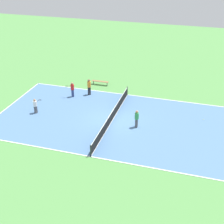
{
  "coord_description": "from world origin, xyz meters",
  "views": [
    {
      "loc": [
        23.84,
        7.12,
        14.46
      ],
      "look_at": [
        0.0,
        0.0,
        0.9
      ],
      "focal_mm": 50.0,
      "sensor_mm": 36.0,
      "label": 1
    }
  ],
  "objects_px": {
    "player_near_white": "(35,105)",
    "player_center_orange": "(89,86)",
    "bench": "(100,82)",
    "player_coach_red": "(72,89)",
    "tennis_ball_right_alley": "(203,120)",
    "player_far_green": "(137,118)",
    "tennis_ball_left_sideline": "(96,135)",
    "tennis_net": "(112,116)"
  },
  "relations": [
    {
      "from": "tennis_net",
      "to": "tennis_ball_left_sideline",
      "type": "xyz_separation_m",
      "value": [
        2.84,
        -0.56,
        -0.46
      ]
    },
    {
      "from": "player_coach_red",
      "to": "tennis_ball_right_alley",
      "type": "bearing_deg",
      "value": 146.43
    },
    {
      "from": "player_center_orange",
      "to": "tennis_ball_right_alley",
      "type": "relative_size",
      "value": 26.15
    },
    {
      "from": "player_center_orange",
      "to": "bench",
      "type": "bearing_deg",
      "value": 23.89
    },
    {
      "from": "player_center_orange",
      "to": "player_far_green",
      "type": "xyz_separation_m",
      "value": [
        5.13,
        6.34,
        -0.08
      ]
    },
    {
      "from": "tennis_ball_left_sideline",
      "to": "player_far_green",
      "type": "bearing_deg",
      "value": 128.24
    },
    {
      "from": "tennis_net",
      "to": "player_center_orange",
      "type": "distance_m",
      "value": 6.09
    },
    {
      "from": "player_far_green",
      "to": "tennis_ball_left_sideline",
      "type": "bearing_deg",
      "value": 132.77
    },
    {
      "from": "player_far_green",
      "to": "tennis_ball_right_alley",
      "type": "distance_m",
      "value": 6.49
    },
    {
      "from": "player_coach_red",
      "to": "tennis_net",
      "type": "bearing_deg",
      "value": 117.44
    },
    {
      "from": "bench",
      "to": "player_coach_red",
      "type": "xyz_separation_m",
      "value": [
        3.85,
        -1.8,
        0.56
      ]
    },
    {
      "from": "bench",
      "to": "tennis_ball_left_sideline",
      "type": "height_order",
      "value": "bench"
    },
    {
      "from": "player_near_white",
      "to": "player_center_orange",
      "type": "distance_m",
      "value": 6.37
    },
    {
      "from": "player_near_white",
      "to": "player_center_orange",
      "type": "relative_size",
      "value": 0.83
    },
    {
      "from": "player_far_green",
      "to": "tennis_ball_right_alley",
      "type": "bearing_deg",
      "value": -57.52
    },
    {
      "from": "bench",
      "to": "player_near_white",
      "type": "xyz_separation_m",
      "value": [
        8.2,
        -3.77,
        0.46
      ]
    },
    {
      "from": "tennis_ball_right_alley",
      "to": "player_near_white",
      "type": "bearing_deg",
      "value": -78.33
    },
    {
      "from": "bench",
      "to": "player_coach_red",
      "type": "distance_m",
      "value": 4.29
    },
    {
      "from": "player_coach_red",
      "to": "tennis_ball_left_sideline",
      "type": "bearing_deg",
      "value": 98.23
    },
    {
      "from": "bench",
      "to": "player_near_white",
      "type": "bearing_deg",
      "value": -114.7
    },
    {
      "from": "tennis_net",
      "to": "tennis_ball_left_sideline",
      "type": "relative_size",
      "value": 168.46
    },
    {
      "from": "tennis_net",
      "to": "bench",
      "type": "height_order",
      "value": "tennis_net"
    },
    {
      "from": "bench",
      "to": "tennis_ball_left_sideline",
      "type": "xyz_separation_m",
      "value": [
        10.35,
        3.09,
        -0.34
      ]
    },
    {
      "from": "tennis_ball_right_alley",
      "to": "bench",
      "type": "bearing_deg",
      "value": -113.06
    },
    {
      "from": "bench",
      "to": "tennis_ball_right_alley",
      "type": "height_order",
      "value": "bench"
    },
    {
      "from": "bench",
      "to": "player_center_orange",
      "type": "distance_m",
      "value": 2.97
    },
    {
      "from": "player_far_green",
      "to": "tennis_ball_right_alley",
      "type": "xyz_separation_m",
      "value": [
        -3.01,
        5.67,
        -0.91
      ]
    },
    {
      "from": "player_center_orange",
      "to": "player_far_green",
      "type": "distance_m",
      "value": 8.15
    },
    {
      "from": "player_center_orange",
      "to": "tennis_ball_left_sideline",
      "type": "xyz_separation_m",
      "value": [
        7.47,
        3.36,
        -0.99
      ]
    },
    {
      "from": "tennis_net",
      "to": "tennis_ball_right_alley",
      "type": "height_order",
      "value": "tennis_net"
    },
    {
      "from": "player_coach_red",
      "to": "player_far_green",
      "type": "xyz_separation_m",
      "value": [
        4.15,
        7.86,
        0.01
      ]
    },
    {
      "from": "player_coach_red",
      "to": "player_far_green",
      "type": "relative_size",
      "value": 0.98
    },
    {
      "from": "player_coach_red",
      "to": "tennis_ball_right_alley",
      "type": "relative_size",
      "value": 24.06
    },
    {
      "from": "bench",
      "to": "tennis_ball_right_alley",
      "type": "relative_size",
      "value": 28.86
    },
    {
      "from": "tennis_ball_left_sideline",
      "to": "bench",
      "type": "bearing_deg",
      "value": -163.37
    },
    {
      "from": "bench",
      "to": "player_coach_red",
      "type": "bearing_deg",
      "value": -115.01
    },
    {
      "from": "player_near_white",
      "to": "tennis_ball_left_sideline",
      "type": "height_order",
      "value": "player_near_white"
    },
    {
      "from": "bench",
      "to": "player_far_green",
      "type": "xyz_separation_m",
      "value": [
        8.01,
        6.06,
        0.58
      ]
    },
    {
      "from": "player_coach_red",
      "to": "player_near_white",
      "type": "distance_m",
      "value": 4.77
    },
    {
      "from": "bench",
      "to": "tennis_ball_right_alley",
      "type": "distance_m",
      "value": 12.76
    },
    {
      "from": "player_coach_red",
      "to": "player_center_orange",
      "type": "relative_size",
      "value": 0.92
    },
    {
      "from": "tennis_net",
      "to": "player_center_orange",
      "type": "xyz_separation_m",
      "value": [
        -4.63,
        -3.93,
        0.53
      ]
    }
  ]
}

